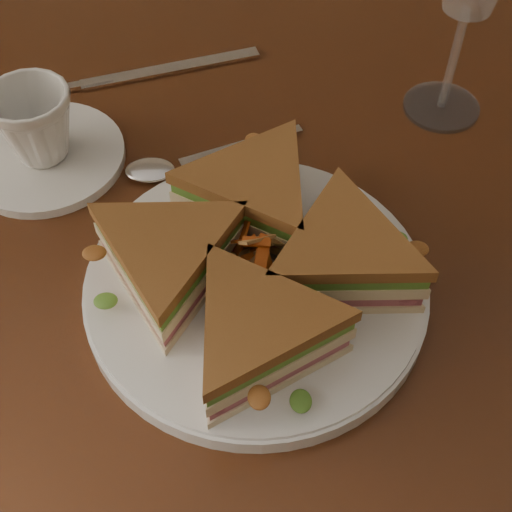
# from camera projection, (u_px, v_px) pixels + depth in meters

# --- Properties ---
(ground) EXTENTS (6.00, 6.00, 0.00)m
(ground) POSITION_uv_depth(u_px,v_px,m) (255.00, 505.00, 1.24)
(ground) COLOR brown
(ground) RESTS_ON ground
(table) EXTENTS (1.20, 0.80, 0.75)m
(table) POSITION_uv_depth(u_px,v_px,m) (254.00, 286.00, 0.73)
(table) COLOR #33170B
(table) RESTS_ON ground
(plate) EXTENTS (0.29, 0.29, 0.02)m
(plate) POSITION_uv_depth(u_px,v_px,m) (256.00, 287.00, 0.60)
(plate) COLOR white
(plate) RESTS_ON table
(sandwich_wedges) EXTENTS (0.29, 0.29, 0.06)m
(sandwich_wedges) POSITION_uv_depth(u_px,v_px,m) (256.00, 260.00, 0.57)
(sandwich_wedges) COLOR beige
(sandwich_wedges) RESTS_ON plate
(crisps_mound) EXTENTS (0.09, 0.09, 0.05)m
(crisps_mound) POSITION_uv_depth(u_px,v_px,m) (256.00, 263.00, 0.57)
(crisps_mound) COLOR #C45119
(crisps_mound) RESTS_ON plate
(spoon) EXTENTS (0.18, 0.08, 0.01)m
(spoon) POSITION_uv_depth(u_px,v_px,m) (173.00, 165.00, 0.69)
(spoon) COLOR silver
(spoon) RESTS_ON table
(knife) EXTENTS (0.21, 0.07, 0.00)m
(knife) POSITION_uv_depth(u_px,v_px,m) (158.00, 72.00, 0.78)
(knife) COLOR silver
(knife) RESTS_ON table
(saucer) EXTENTS (0.15, 0.15, 0.01)m
(saucer) POSITION_uv_depth(u_px,v_px,m) (45.00, 157.00, 0.70)
(saucer) COLOR white
(saucer) RESTS_ON table
(coffee_cup) EXTENTS (0.10, 0.10, 0.07)m
(coffee_cup) POSITION_uv_depth(u_px,v_px,m) (35.00, 125.00, 0.66)
(coffee_cup) COLOR white
(coffee_cup) RESTS_ON saucer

